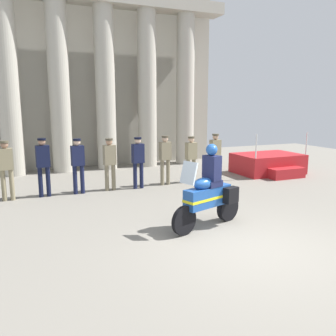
% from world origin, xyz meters
% --- Properties ---
extents(ground_plane, '(28.00, 28.00, 0.00)m').
position_xyz_m(ground_plane, '(0.00, 0.00, 0.00)').
color(ground_plane, gray).
extents(colonnade_backdrop, '(10.77, 1.67, 7.69)m').
position_xyz_m(colonnade_backdrop, '(-0.64, 9.92, 3.96)').
color(colonnade_backdrop, '#A49F91').
rests_on(colonnade_backdrop, ground_plane).
extents(reviewing_stand, '(2.56, 2.27, 1.68)m').
position_xyz_m(reviewing_stand, '(5.11, 5.85, 0.38)').
color(reviewing_stand, '#B21E23').
rests_on(reviewing_stand, ground_plane).
extents(officer_in_row_0, '(0.40, 0.26, 1.74)m').
position_xyz_m(officer_in_row_0, '(-4.49, 5.46, 1.03)').
color(officer_in_row_0, '#847A5B').
rests_on(officer_in_row_0, ground_plane).
extents(officer_in_row_1, '(0.40, 0.26, 1.77)m').
position_xyz_m(officer_in_row_1, '(-3.48, 5.50, 1.05)').
color(officer_in_row_1, black).
rests_on(officer_in_row_1, ground_plane).
extents(officer_in_row_2, '(0.40, 0.26, 1.72)m').
position_xyz_m(officer_in_row_2, '(-2.47, 5.46, 1.02)').
color(officer_in_row_2, '#141938').
rests_on(officer_in_row_2, ground_plane).
extents(officer_in_row_3, '(0.40, 0.26, 1.69)m').
position_xyz_m(officer_in_row_3, '(-1.47, 5.51, 1.00)').
color(officer_in_row_3, '#7A7056').
rests_on(officer_in_row_3, ground_plane).
extents(officer_in_row_4, '(0.40, 0.26, 1.70)m').
position_xyz_m(officer_in_row_4, '(-0.55, 5.42, 1.00)').
color(officer_in_row_4, '#141938').
rests_on(officer_in_row_4, ground_plane).
extents(officer_in_row_5, '(0.40, 0.26, 1.70)m').
position_xyz_m(officer_in_row_5, '(0.47, 5.56, 1.01)').
color(officer_in_row_5, '#7A7056').
rests_on(officer_in_row_5, ground_plane).
extents(officer_in_row_6, '(0.40, 0.26, 1.65)m').
position_xyz_m(officer_in_row_6, '(1.46, 5.55, 0.97)').
color(officer_in_row_6, '#847A5B').
rests_on(officer_in_row_6, ground_plane).
extents(officer_in_row_7, '(0.40, 0.26, 1.71)m').
position_xyz_m(officer_in_row_7, '(2.39, 5.47, 1.01)').
color(officer_in_row_7, '#847A5B').
rests_on(officer_in_row_7, ground_plane).
extents(motorcycle_with_rider, '(2.02, 0.95, 1.90)m').
position_xyz_m(motorcycle_with_rider, '(-0.20, 1.28, 0.79)').
color(motorcycle_with_rider, black).
rests_on(motorcycle_with_rider, ground_plane).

